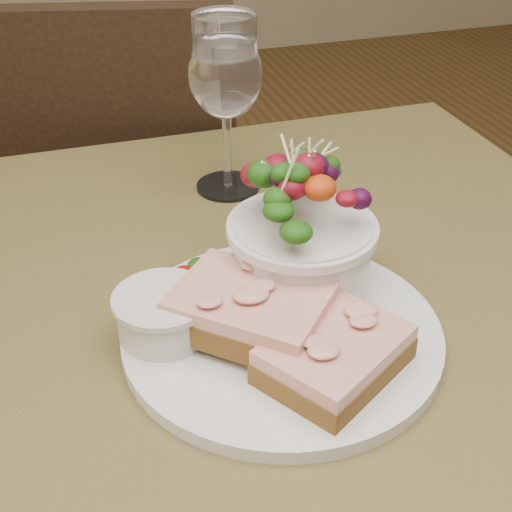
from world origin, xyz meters
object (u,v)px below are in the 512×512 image
object	(u,v)px
chair_far	(123,316)
wine_glass	(226,80)
sandwich_front	(335,354)
dinner_plate	(282,334)
sandwich_back	(251,309)
ramekin	(163,313)
salad_bowl	(302,225)
cafe_table	(246,418)

from	to	relation	value
chair_far	wine_glass	size ratio (longest dim) A/B	5.14
sandwich_front	wine_glass	world-z (taller)	wine_glass
dinner_plate	sandwich_front	xyz separation A→B (m)	(0.02, -0.06, 0.02)
sandwich_back	ramekin	world-z (taller)	sandwich_back
chair_far	salad_bowl	world-z (taller)	chair_far
dinner_plate	ramekin	xyz separation A→B (m)	(-0.09, 0.02, 0.03)
chair_far	ramekin	bearing A→B (deg)	101.87
cafe_table	dinner_plate	xyz separation A→B (m)	(0.02, -0.02, 0.11)
sandwich_back	ramekin	size ratio (longest dim) A/B	1.99
cafe_table	sandwich_back	size ratio (longest dim) A/B	5.57
cafe_table	chair_far	size ratio (longest dim) A/B	0.89
chair_far	dinner_plate	size ratio (longest dim) A/B	3.54
sandwich_back	salad_bowl	xyz separation A→B (m)	(0.06, 0.05, 0.04)
salad_bowl	sandwich_front	bearing A→B (deg)	-97.84
dinner_plate	sandwich_back	size ratio (longest dim) A/B	1.77
cafe_table	wine_glass	size ratio (longest dim) A/B	4.57
cafe_table	salad_bowl	world-z (taller)	salad_bowl
sandwich_back	ramekin	bearing A→B (deg)	-156.40
sandwich_front	sandwich_back	xyz separation A→B (m)	(-0.05, 0.06, 0.01)
dinner_plate	chair_far	bearing A→B (deg)	96.10
dinner_plate	salad_bowl	world-z (taller)	salad_bowl
sandwich_back	wine_glass	distance (m)	0.28
sandwich_front	sandwich_back	distance (m)	0.07
wine_glass	dinner_plate	bearing A→B (deg)	-96.56
dinner_plate	salad_bowl	size ratio (longest dim) A/B	2.00
sandwich_front	ramekin	world-z (taller)	ramekin
salad_bowl	sandwich_back	bearing A→B (deg)	-139.96
sandwich_front	sandwich_back	world-z (taller)	sandwich_back
chair_far	cafe_table	bearing A→B (deg)	107.70
chair_far	salad_bowl	distance (m)	0.81
salad_bowl	wine_glass	size ratio (longest dim) A/B	0.73
ramekin	salad_bowl	world-z (taller)	salad_bowl
wine_glass	cafe_table	bearing A→B (deg)	-102.65
sandwich_front	sandwich_back	bearing A→B (deg)	96.60
cafe_table	wine_glass	world-z (taller)	wine_glass
ramekin	salad_bowl	distance (m)	0.13
cafe_table	dinner_plate	size ratio (longest dim) A/B	3.14
chair_far	ramekin	size ratio (longest dim) A/B	12.49
sandwich_front	ramekin	bearing A→B (deg)	112.26
salad_bowl	wine_glass	distance (m)	0.22
dinner_plate	sandwich_front	bearing A→B (deg)	-71.01
cafe_table	sandwich_front	bearing A→B (deg)	-60.47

